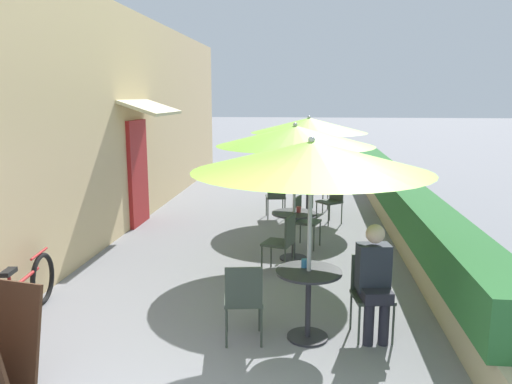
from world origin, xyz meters
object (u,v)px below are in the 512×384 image
(cafe_chair_mid_right, at_px, (303,218))
(cafe_chair_near_left, at_px, (371,289))
(cafe_chair_near_right, at_px, (243,297))
(patio_umbrella_far, at_px, (309,125))
(coffee_cup_near, at_px, (305,263))
(cafe_chair_far_back, at_px, (315,188))
(cafe_chair_far_left, at_px, (276,194))
(coffee_cup_mid, at_px, (299,209))
(cafe_chair_far_right, at_px, (332,198))
(coffee_cup_far, at_px, (304,180))
(bicycle_leaning, at_px, (23,294))
(patio_table_near, at_px, (308,292))
(patio_umbrella_mid, at_px, (295,136))
(patio_umbrella_near, at_px, (311,156))
(seated_patron_near_left, at_px, (374,277))
(patio_table_far, at_px, (308,193))
(patio_table_mid, at_px, (294,227))
(cafe_chair_mid_left, at_px, (283,239))

(cafe_chair_mid_right, bearing_deg, cafe_chair_near_left, 31.43)
(cafe_chair_near_left, height_order, cafe_chair_near_right, same)
(patio_umbrella_far, bearing_deg, coffee_cup_near, -90.07)
(cafe_chair_far_back, bearing_deg, cafe_chair_far_left, -23.66)
(coffee_cup_near, height_order, cafe_chair_far_left, cafe_chair_far_left)
(coffee_cup_mid, relative_size, cafe_chair_far_right, 0.10)
(cafe_chair_mid_right, distance_m, coffee_cup_mid, 0.70)
(coffee_cup_far, bearing_deg, cafe_chair_near_left, -81.65)
(coffee_cup_near, height_order, cafe_chair_far_back, cafe_chair_far_back)
(cafe_chair_far_left, relative_size, bicycle_leaning, 0.51)
(cafe_chair_mid_right, height_order, cafe_chair_far_left, same)
(patio_umbrella_far, xyz_separation_m, coffee_cup_far, (-0.08, -0.01, -1.16))
(coffee_cup_far, bearing_deg, coffee_cup_mid, -91.07)
(patio_table_near, xyz_separation_m, cafe_chair_far_right, (0.46, 5.05, -0.00))
(coffee_cup_near, height_order, coffee_cup_mid, same)
(coffee_cup_mid, relative_size, cafe_chair_far_back, 0.10)
(patio_umbrella_mid, height_order, cafe_chair_far_back, patio_umbrella_mid)
(patio_umbrella_near, relative_size, cafe_chair_near_left, 2.80)
(cafe_chair_near_left, xyz_separation_m, patio_umbrella_far, (-0.71, 5.34, 1.45))
(patio_umbrella_mid, distance_m, bicycle_leaning, 4.29)
(coffee_cup_near, relative_size, cafe_chair_far_back, 0.10)
(seated_patron_near_left, height_order, patio_umbrella_far, patio_umbrella_far)
(patio_umbrella_far, bearing_deg, cafe_chair_far_back, 76.67)
(patio_umbrella_near, height_order, patio_umbrella_mid, same)
(patio_table_far, height_order, cafe_chair_far_back, cafe_chair_far_back)
(patio_table_near, distance_m, patio_umbrella_near, 1.44)
(coffee_cup_near, bearing_deg, cafe_chair_far_back, 88.43)
(patio_umbrella_near, xyz_separation_m, coffee_cup_far, (-0.11, 5.52, -1.16))
(patio_table_near, bearing_deg, patio_table_far, 90.41)
(patio_table_far, bearing_deg, coffee_cup_near, -90.07)
(seated_patron_near_left, height_order, coffee_cup_mid, seated_patron_near_left)
(patio_table_mid, relative_size, coffee_cup_mid, 8.43)
(coffee_cup_near, bearing_deg, patio_umbrella_near, -65.48)
(coffee_cup_near, relative_size, patio_umbrella_far, 0.04)
(seated_patron_near_left, bearing_deg, patio_umbrella_mid, -79.15)
(coffee_cup_near, distance_m, cafe_chair_mid_right, 3.24)
(seated_patron_near_left, bearing_deg, patio_umbrella_near, -2.94)
(cafe_chair_near_right, relative_size, cafe_chair_far_back, 1.00)
(patio_table_near, bearing_deg, cafe_chair_far_left, 97.52)
(patio_table_far, height_order, coffee_cup_far, coffee_cup_far)
(seated_patron_near_left, bearing_deg, cafe_chair_far_left, -84.11)
(cafe_chair_far_back, distance_m, bicycle_leaning, 7.01)
(cafe_chair_mid_left, relative_size, coffee_cup_far, 9.67)
(patio_umbrella_mid, bearing_deg, cafe_chair_near_right, -98.58)
(patio_umbrella_mid, bearing_deg, cafe_chair_far_back, 84.20)
(coffee_cup_mid, xyz_separation_m, cafe_chair_far_back, (0.29, 3.51, -0.29))
(coffee_cup_mid, bearing_deg, patio_table_near, -86.43)
(seated_patron_near_left, bearing_deg, patio_table_mid, -79.15)
(patio_umbrella_near, height_order, coffee_cup_far, patio_umbrella_near)
(patio_umbrella_near, xyz_separation_m, patio_table_mid, (-0.24, 2.65, -1.44))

